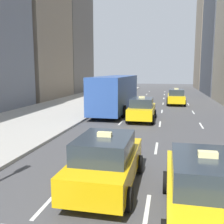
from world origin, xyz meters
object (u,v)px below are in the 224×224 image
(taxi_third, at_px, (176,97))
(taxi_lead, at_px, (204,188))
(taxi_fourth, at_px, (142,109))
(taxi_second, at_px, (106,161))
(city_bus, at_px, (116,92))

(taxi_third, bearing_deg, taxi_lead, -90.00)
(taxi_fourth, bearing_deg, taxi_lead, -78.01)
(taxi_second, distance_m, city_bus, 16.30)
(taxi_third, xyz_separation_m, city_bus, (-5.61, -6.02, 0.91))
(taxi_second, bearing_deg, taxi_fourth, 90.00)
(taxi_lead, xyz_separation_m, taxi_fourth, (-2.80, 13.18, 0.00))
(taxi_lead, height_order, taxi_fourth, same)
(taxi_lead, distance_m, taxi_fourth, 13.48)
(taxi_lead, relative_size, taxi_third, 1.00)
(taxi_lead, height_order, taxi_second, same)
(taxi_third, relative_size, taxi_fourth, 1.00)
(taxi_third, distance_m, taxi_fourth, 10.63)
(city_bus, bearing_deg, taxi_second, -80.05)
(taxi_fourth, relative_size, city_bus, 0.38)
(taxi_lead, relative_size, city_bus, 0.38)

